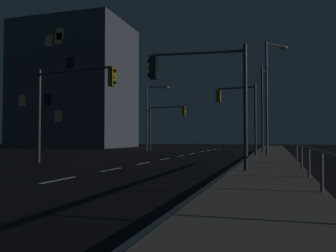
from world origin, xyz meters
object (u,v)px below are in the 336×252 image
traffic_light_far_center (200,82)px  traffic_light_far_right (166,118)px  traffic_light_near_right (238,106)px  building_distant (75,86)px  street_lamp_across_street (151,111)px  street_lamp_mid_block (262,101)px  traffic_light_mid_right (72,94)px  street_lamp_corner (270,88)px

traffic_light_far_center → traffic_light_far_right: traffic_light_far_center is taller
traffic_light_far_right → traffic_light_near_right: (8.13, -8.68, 0.33)m
building_distant → street_lamp_across_street: bearing=-34.3°
traffic_light_near_right → street_lamp_across_street: size_ratio=0.75×
traffic_light_far_center → street_lamp_mid_block: 18.17m
traffic_light_far_right → street_lamp_mid_block: (9.72, -2.92, 1.18)m
traffic_light_mid_right → building_distant: bearing=121.3°
traffic_light_far_right → street_lamp_mid_block: street_lamp_mid_block is taller
traffic_light_far_right → traffic_light_near_right: 11.90m
street_lamp_corner → building_distant: 34.18m
traffic_light_far_right → street_lamp_across_street: bearing=177.6°
traffic_light_near_right → street_lamp_across_street: street_lamp_across_street is taller
traffic_light_mid_right → street_lamp_across_street: 18.36m
traffic_light_far_center → street_lamp_across_street: (-9.57, 21.03, 0.57)m
street_lamp_corner → building_distant: building_distant is taller
traffic_light_far_right → building_distant: (-17.30, 10.69, 5.53)m
street_lamp_mid_block → street_lamp_across_street: size_ratio=1.09×
street_lamp_across_street → building_distant: size_ratio=0.38×
traffic_light_near_right → street_lamp_mid_block: bearing=74.7°
street_lamp_mid_block → traffic_light_far_center: bearing=-95.9°
street_lamp_corner → street_lamp_across_street: 15.12m
traffic_light_far_center → traffic_light_near_right: bearing=88.6°
traffic_light_far_right → street_lamp_across_street: size_ratio=0.70×
street_lamp_mid_block → traffic_light_near_right: bearing=-105.3°
traffic_light_far_center → traffic_light_mid_right: 8.11m
traffic_light_far_center → building_distant: 40.77m
traffic_light_far_right → building_distant: bearing=148.3°
traffic_light_far_right → traffic_light_mid_right: traffic_light_mid_right is taller
traffic_light_near_right → street_lamp_across_street: 13.20m
street_lamp_across_street → traffic_light_far_right: bearing=-2.4°
traffic_light_mid_right → building_distant: size_ratio=0.30×
traffic_light_far_center → building_distant: building_distant is taller
street_lamp_across_street → traffic_light_near_right: bearing=-41.6°
traffic_light_far_center → traffic_light_mid_right: (-7.62, 2.78, 0.15)m
traffic_light_far_right → street_lamp_mid_block: bearing=-16.7°
traffic_light_far_center → traffic_light_near_right: traffic_light_near_right is taller
traffic_light_far_center → building_distant: size_ratio=0.28×
street_lamp_corner → street_lamp_mid_block: bearing=96.6°
traffic_light_mid_right → street_lamp_across_street: (-1.95, 18.26, 0.42)m
street_lamp_corner → street_lamp_mid_block: (-0.69, 6.00, -0.36)m
traffic_light_mid_right → street_lamp_corner: (10.19, 9.27, 1.16)m
traffic_light_near_right → street_lamp_mid_block: street_lamp_mid_block is taller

